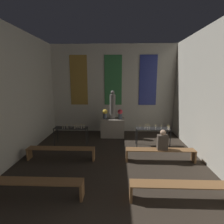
{
  "coord_description": "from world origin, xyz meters",
  "views": [
    {
      "loc": [
        0.28,
        -0.53,
        2.95
      ],
      "look_at": [
        0.0,
        7.32,
        1.44
      ],
      "focal_mm": 28.0,
      "sensor_mm": 36.0,
      "label": 1
    }
  ],
  "objects_px": {
    "statue": "(113,106)",
    "flower_vase_right": "(120,113)",
    "flower_vase_left": "(105,113)",
    "candle_rack_left": "(71,130)",
    "pew_back_left": "(61,151)",
    "candle_rack_right": "(153,130)",
    "altar": "(113,128)",
    "pew_second_left": "(34,185)",
    "pew_second_right": "(181,188)",
    "person_seated": "(162,141)",
    "pew_back_right": "(160,152)"
  },
  "relations": [
    {
      "from": "flower_vase_left",
      "to": "flower_vase_right",
      "type": "distance_m",
      "value": 0.77
    },
    {
      "from": "flower_vase_right",
      "to": "pew_back_left",
      "type": "height_order",
      "value": "flower_vase_right"
    },
    {
      "from": "pew_second_right",
      "to": "flower_vase_right",
      "type": "bearing_deg",
      "value": 106.54
    },
    {
      "from": "flower_vase_left",
      "to": "pew_back_left",
      "type": "bearing_deg",
      "value": -117.75
    },
    {
      "from": "statue",
      "to": "candle_rack_right",
      "type": "bearing_deg",
      "value": -34.58
    },
    {
      "from": "flower_vase_left",
      "to": "person_seated",
      "type": "distance_m",
      "value": 3.55
    },
    {
      "from": "pew_second_right",
      "to": "pew_back_right",
      "type": "relative_size",
      "value": 1.0
    },
    {
      "from": "flower_vase_right",
      "to": "candle_rack_left",
      "type": "xyz_separation_m",
      "value": [
        -2.18,
        -1.26,
        -0.5
      ]
    },
    {
      "from": "pew_back_left",
      "to": "pew_back_right",
      "type": "distance_m",
      "value": 3.61
    },
    {
      "from": "candle_rack_right",
      "to": "person_seated",
      "type": "distance_m",
      "value": 1.45
    },
    {
      "from": "pew_second_right",
      "to": "pew_back_right",
      "type": "bearing_deg",
      "value": 90.0
    },
    {
      "from": "candle_rack_left",
      "to": "pew_second_right",
      "type": "xyz_separation_m",
      "value": [
        3.61,
        -3.54,
        -0.37
      ]
    },
    {
      "from": "candle_rack_left",
      "to": "pew_second_right",
      "type": "relative_size",
      "value": 0.6
    },
    {
      "from": "altar",
      "to": "pew_second_right",
      "type": "xyz_separation_m",
      "value": [
        1.81,
        -4.8,
        -0.13
      ]
    },
    {
      "from": "flower_vase_right",
      "to": "pew_back_left",
      "type": "distance_m",
      "value": 3.59
    },
    {
      "from": "pew_second_left",
      "to": "pew_second_right",
      "type": "height_order",
      "value": "same"
    },
    {
      "from": "altar",
      "to": "statue",
      "type": "bearing_deg",
      "value": 0.0
    },
    {
      "from": "pew_back_left",
      "to": "candle_rack_right",
      "type": "bearing_deg",
      "value": 21.81
    },
    {
      "from": "pew_back_left",
      "to": "pew_back_right",
      "type": "height_order",
      "value": "same"
    },
    {
      "from": "altar",
      "to": "pew_second_left",
      "type": "relative_size",
      "value": 0.48
    },
    {
      "from": "flower_vase_right",
      "to": "pew_back_right",
      "type": "distance_m",
      "value": 3.18
    },
    {
      "from": "flower_vase_right",
      "to": "flower_vase_left",
      "type": "bearing_deg",
      "value": 180.0
    },
    {
      "from": "flower_vase_left",
      "to": "candle_rack_right",
      "type": "xyz_separation_m",
      "value": [
        2.2,
        -1.26,
        -0.5
      ]
    },
    {
      "from": "flower_vase_left",
      "to": "candle_rack_right",
      "type": "distance_m",
      "value": 2.58
    },
    {
      "from": "pew_back_right",
      "to": "candle_rack_right",
      "type": "bearing_deg",
      "value": 89.46
    },
    {
      "from": "flower_vase_left",
      "to": "candle_rack_right",
      "type": "height_order",
      "value": "flower_vase_left"
    },
    {
      "from": "altar",
      "to": "person_seated",
      "type": "distance_m",
      "value": 3.3
    },
    {
      "from": "statue",
      "to": "pew_back_left",
      "type": "bearing_deg",
      "value": -123.72
    },
    {
      "from": "flower_vase_left",
      "to": "candle_rack_left",
      "type": "bearing_deg",
      "value": -138.48
    },
    {
      "from": "pew_second_left",
      "to": "flower_vase_right",
      "type": "bearing_deg",
      "value": 65.46
    },
    {
      "from": "statue",
      "to": "flower_vase_left",
      "type": "height_order",
      "value": "statue"
    },
    {
      "from": "altar",
      "to": "candle_rack_left",
      "type": "bearing_deg",
      "value": -145.12
    },
    {
      "from": "pew_second_right",
      "to": "person_seated",
      "type": "bearing_deg",
      "value": 88.43
    },
    {
      "from": "flower_vase_left",
      "to": "altar",
      "type": "bearing_deg",
      "value": 0.0
    },
    {
      "from": "flower_vase_right",
      "to": "candle_rack_right",
      "type": "distance_m",
      "value": 1.97
    },
    {
      "from": "flower_vase_left",
      "to": "pew_back_right",
      "type": "xyz_separation_m",
      "value": [
        2.19,
        -2.71,
        -0.87
      ]
    },
    {
      "from": "pew_second_right",
      "to": "pew_back_left",
      "type": "distance_m",
      "value": 4.17
    },
    {
      "from": "flower_vase_right",
      "to": "pew_back_right",
      "type": "xyz_separation_m",
      "value": [
        1.42,
        -2.71,
        -0.87
      ]
    },
    {
      "from": "altar",
      "to": "candle_rack_left",
      "type": "xyz_separation_m",
      "value": [
        -1.8,
        -1.26,
        0.25
      ]
    },
    {
      "from": "candle_rack_right",
      "to": "pew_back_left",
      "type": "distance_m",
      "value": 3.93
    },
    {
      "from": "candle_rack_left",
      "to": "pew_second_right",
      "type": "bearing_deg",
      "value": -44.46
    },
    {
      "from": "altar",
      "to": "statue",
      "type": "height_order",
      "value": "statue"
    },
    {
      "from": "statue",
      "to": "candle_rack_left",
      "type": "bearing_deg",
      "value": -145.12
    },
    {
      "from": "pew_second_left",
      "to": "pew_back_right",
      "type": "xyz_separation_m",
      "value": [
        3.61,
        2.09,
        0.0
      ]
    },
    {
      "from": "flower_vase_right",
      "to": "person_seated",
      "type": "distance_m",
      "value": 3.12
    },
    {
      "from": "flower_vase_right",
      "to": "candle_rack_right",
      "type": "relative_size",
      "value": 0.33
    },
    {
      "from": "candle_rack_left",
      "to": "pew_back_left",
      "type": "distance_m",
      "value": 1.5
    },
    {
      "from": "statue",
      "to": "flower_vase_right",
      "type": "xyz_separation_m",
      "value": [
        0.38,
        0.0,
        -0.39
      ]
    },
    {
      "from": "statue",
      "to": "flower_vase_left",
      "type": "xyz_separation_m",
      "value": [
        -0.38,
        0.0,
        -0.39
      ]
    },
    {
      "from": "flower_vase_right",
      "to": "pew_second_left",
      "type": "xyz_separation_m",
      "value": [
        -2.19,
        -4.8,
        -0.87
      ]
    }
  ]
}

